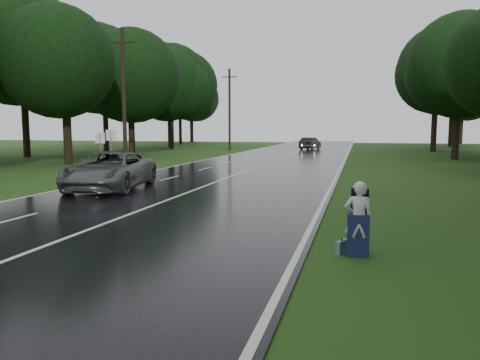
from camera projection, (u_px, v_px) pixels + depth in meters
The scene contains 16 objects.
ground at pixel (52, 245), 10.95m from camera, with size 160.00×160.00×0.00m, color #254715.
road at pixel (248, 170), 30.18m from camera, with size 12.00×140.00×0.04m, color black.
lane_center at pixel (248, 170), 30.18m from camera, with size 0.12×140.00×0.01m, color silver.
grey_car at pixel (110, 170), 20.57m from camera, with size 2.80×6.06×1.68m, color #4B4F50.
far_car at pixel (310, 143), 58.45m from camera, with size 1.61×4.62×1.52m, color black.
hitchhiker at pixel (358, 221), 9.95m from camera, with size 0.63×0.57×1.65m.
suitcase at pixel (341, 247), 10.23m from camera, with size 0.12×0.41×0.29m, color teal.
utility_pole_mid at pixel (126, 168), 31.58m from camera, with size 1.80×0.28×9.40m, color black, non-canonical shape.
utility_pole_far at pixel (230, 150), 56.71m from camera, with size 1.80×0.28×9.92m, color black, non-canonical shape.
road_sign_a at pixel (101, 177), 26.21m from camera, with size 0.60×0.10×2.52m, color white, non-canonical shape.
road_sign_b at pixel (112, 175), 27.35m from camera, with size 0.64×0.10×2.67m, color white, non-canonical shape.
tree_left_d at pixel (69, 164), 35.22m from camera, with size 8.61×8.61×13.45m, color black, non-canonical shape.
tree_left_e at pixel (132, 155), 46.48m from camera, with size 8.48×8.48×13.25m, color black, non-canonical shape.
tree_left_f at pixel (172, 149), 60.80m from camera, with size 9.26×9.26×14.46m, color black, non-canonical shape.
tree_right_e at pixel (454, 159), 40.64m from camera, with size 9.08×9.08×14.19m, color black, non-canonical shape.
tree_right_f at pixel (433, 152), 54.09m from camera, with size 10.68×10.68×16.69m, color black, non-canonical shape.
Camera 1 is at (7.04, -9.23, 2.78)m, focal length 34.35 mm.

